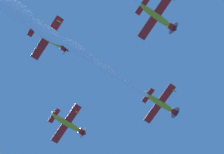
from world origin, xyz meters
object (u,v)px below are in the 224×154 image
(airplane_left_wingman, at_px, (68,124))
(airplane_slot_tail, at_px, (50,39))
(airplane_lead, at_px, (162,104))
(airplane_right_wingman, at_px, (158,17))

(airplane_left_wingman, height_order, airplane_slot_tail, airplane_slot_tail)
(airplane_left_wingman, bearing_deg, airplane_lead, -27.11)
(airplane_left_wingman, distance_m, airplane_slot_tail, 18.18)
(airplane_lead, relative_size, airplane_left_wingman, 1.01)
(airplane_lead, distance_m, airplane_slot_tail, 25.27)
(airplane_lead, xyz_separation_m, airplane_left_wingman, (-16.97, 8.69, -0.75))
(airplane_left_wingman, relative_size, airplane_right_wingman, 1.00)
(airplane_left_wingman, distance_m, airplane_right_wingman, 28.13)
(airplane_lead, height_order, airplane_left_wingman, airplane_lead)
(airplane_lead, bearing_deg, airplane_right_wingman, -109.96)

